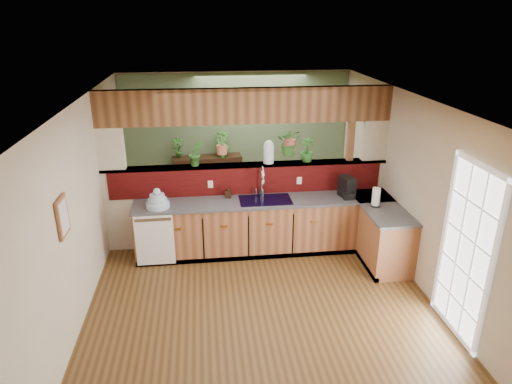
{
  "coord_description": "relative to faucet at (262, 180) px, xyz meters",
  "views": [
    {
      "loc": [
        -0.7,
        -5.62,
        3.65
      ],
      "look_at": [
        0.07,
        0.7,
        1.15
      ],
      "focal_mm": 32.0,
      "sensor_mm": 36.0,
      "label": 1
    }
  ],
  "objects": [
    {
      "name": "dish_stack",
      "position": [
        -1.63,
        -0.25,
        -0.18
      ],
      "size": [
        0.35,
        0.35,
        0.31
      ],
      "color": "#A8BED9",
      "rests_on": "countertop"
    },
    {
      "name": "faucet",
      "position": [
        0.0,
        0.0,
        0.0
      ],
      "size": [
        0.23,
        0.23,
        0.51
      ],
      "color": "#B7B7B2",
      "rests_on": "countertop"
    },
    {
      "name": "shelf_plant_b",
      "position": [
        -0.52,
        2.12,
        0.05
      ],
      "size": [
        0.34,
        0.34,
        0.52
      ],
      "primitive_type": "imported",
      "rotation": [
        0.0,
        0.0,
        0.18
      ],
      "color": "#24541D",
      "rests_on": "shelving_console"
    },
    {
      "name": "pass_through_ledge",
      "position": [
        -0.22,
        0.22,
        0.19
      ],
      "size": [
        4.6,
        0.21,
        0.04
      ],
      "primitive_type": "cube",
      "color": "brown",
      "rests_on": "ground"
    },
    {
      "name": "countertop",
      "position": [
        0.62,
        -0.26,
        -0.73
      ],
      "size": [
        4.14,
        1.52,
        0.9
      ],
      "color": "brown",
      "rests_on": "ground"
    },
    {
      "name": "header_beam",
      "position": [
        -0.22,
        0.22,
        1.15
      ],
      "size": [
        4.6,
        0.15,
        0.55
      ],
      "primitive_type": "cube",
      "color": "brown",
      "rests_on": "ground"
    },
    {
      "name": "shelving_console",
      "position": [
        -0.84,
        2.12,
        -0.68
      ],
      "size": [
        1.41,
        0.5,
        0.92
      ],
      "primitive_type": "cube",
      "rotation": [
        0.0,
        0.0,
        0.1
      ],
      "color": "black",
      "rests_on": "ground"
    },
    {
      "name": "coffee_maker",
      "position": [
        1.34,
        -0.19,
        -0.12
      ],
      "size": [
        0.18,
        0.3,
        0.34
      ],
      "rotation": [
        0.0,
        0.0,
        0.24
      ],
      "color": "black",
      "rests_on": "countertop"
    },
    {
      "name": "soap_dispenser",
      "position": [
        -0.54,
        0.01,
        -0.18
      ],
      "size": [
        0.1,
        0.11,
        0.19
      ],
      "primitive_type": "imported",
      "rotation": [
        0.0,
        0.0,
        -0.28
      ],
      "color": "#352213",
      "rests_on": "countertop"
    },
    {
      "name": "navy_sink",
      "position": [
        0.03,
        -0.15,
        -0.35
      ],
      "size": [
        0.82,
        0.5,
        0.18
      ],
      "color": "black",
      "rests_on": "countertop"
    },
    {
      "name": "hanging_plant_b",
      "position": [
        0.47,
        0.22,
        0.74
      ],
      "size": [
        0.44,
        0.4,
        0.55
      ],
      "color": "brown",
      "rests_on": "header_beam"
    },
    {
      "name": "wall_back",
      "position": [
        -0.22,
        2.37,
        0.12
      ],
      "size": [
        4.6,
        0.02,
        2.6
      ],
      "primitive_type": "cube",
      "color": "beige",
      "rests_on": "ground"
    },
    {
      "name": "ground",
      "position": [
        -0.22,
        -1.13,
        -1.18
      ],
      "size": [
        4.6,
        7.0,
        0.01
      ],
      "primitive_type": "cube",
      "color": "#513619",
      "rests_on": "ground"
    },
    {
      "name": "floor_plant",
      "position": [
        1.0,
        0.93,
        -0.76
      ],
      "size": [
        0.94,
        0.89,
        0.83
      ],
      "primitive_type": "imported",
      "rotation": [
        0.0,
        0.0,
        -0.4
      ],
      "color": "#24541D",
      "rests_on": "ground"
    },
    {
      "name": "shelf_plant_a",
      "position": [
        -1.4,
        2.12,
        -0.0
      ],
      "size": [
        0.25,
        0.19,
        0.43
      ],
      "primitive_type": "imported",
      "rotation": [
        0.0,
        0.0,
        0.18
      ],
      "color": "#24541D",
      "rests_on": "shelving_console"
    },
    {
      "name": "paper_towel",
      "position": [
        1.67,
        -0.6,
        -0.13
      ],
      "size": [
        0.15,
        0.15,
        0.32
      ],
      "color": "black",
      "rests_on": "countertop"
    },
    {
      "name": "french_door",
      "position": [
        2.05,
        -2.43,
        -0.13
      ],
      "size": [
        0.06,
        1.02,
        2.16
      ],
      "primitive_type": "cube",
      "color": "white",
      "rests_on": "ground"
    },
    {
      "name": "pass_through_partition",
      "position": [
        -0.19,
        0.22,
        0.01
      ],
      "size": [
        4.6,
        0.21,
        2.6
      ],
      "color": "beige",
      "rests_on": "ground"
    },
    {
      "name": "hanging_plant_a",
      "position": [
        -0.62,
        0.22,
        0.61
      ],
      "size": [
        0.19,
        0.16,
        0.48
      ],
      "color": "brown",
      "rests_on": "header_beam"
    },
    {
      "name": "ceiling",
      "position": [
        -0.22,
        -1.13,
        1.42
      ],
      "size": [
        4.6,
        7.0,
        0.01
      ],
      "primitive_type": "cube",
      "color": "brown",
      "rests_on": "ground"
    },
    {
      "name": "wall_right",
      "position": [
        2.08,
        -1.13,
        0.12
      ],
      "size": [
        0.02,
        7.0,
        2.6
      ],
      "primitive_type": "cube",
      "color": "beige",
      "rests_on": "ground"
    },
    {
      "name": "sage_backwall",
      "position": [
        -0.22,
        2.35,
        0.12
      ],
      "size": [
        4.55,
        0.02,
        2.55
      ],
      "primitive_type": "cube",
      "color": "#536C49",
      "rests_on": "ground"
    },
    {
      "name": "glass_jar",
      "position": [
        0.14,
        0.22,
        0.4
      ],
      "size": [
        0.17,
        0.17,
        0.38
      ],
      "color": "silver",
      "rests_on": "pass_through_ledge"
    },
    {
      "name": "framed_print",
      "position": [
        -2.49,
        -1.93,
        0.37
      ],
      "size": [
        0.04,
        0.35,
        0.45
      ],
      "color": "brown",
      "rests_on": "wall_left"
    },
    {
      "name": "ledge_plant_right",
      "position": [
        0.76,
        0.22,
        0.41
      ],
      "size": [
        0.27,
        0.27,
        0.39
      ],
      "primitive_type": "imported",
      "rotation": [
        0.0,
        0.0,
        -0.28
      ],
      "color": "#24541D",
      "rests_on": "pass_through_ledge"
    },
    {
      "name": "ledge_plant_left",
      "position": [
        -1.03,
        0.22,
        0.42
      ],
      "size": [
        0.25,
        0.22,
        0.41
      ],
      "primitive_type": "imported",
      "rotation": [
        0.0,
        0.0,
        0.16
      ],
      "color": "#24541D",
      "rests_on": "pass_through_ledge"
    },
    {
      "name": "dishwasher",
      "position": [
        -1.7,
        -0.46,
        -0.72
      ],
      "size": [
        0.58,
        0.03,
        0.82
      ],
      "color": "white",
      "rests_on": "ground"
    },
    {
      "name": "wall_left",
      "position": [
        -2.52,
        -1.13,
        0.12
      ],
      "size": [
        0.02,
        7.0,
        2.6
      ],
      "primitive_type": "cube",
      "color": "beige",
      "rests_on": "ground"
    }
  ]
}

